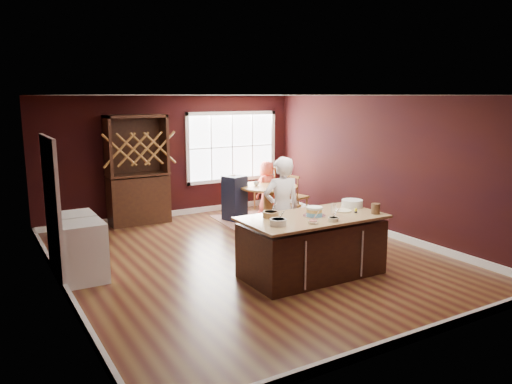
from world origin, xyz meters
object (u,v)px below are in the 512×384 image
washer (83,252)px  chair_north (264,188)px  kitchen_island (312,247)px  chair_east (298,195)px  hutch (138,170)px  dryer (75,241)px  seated_woman (267,187)px  high_chair (235,197)px  toddler (231,184)px  chair_south (288,204)px  dining_table (268,195)px  baker (282,210)px  layer_cake (314,211)px

washer → chair_north: bearing=29.5°
kitchen_island → chair_north: size_ratio=2.06×
chair_east → hutch: bearing=56.7°
hutch → dryer: bearing=-127.4°
chair_north → seated_woman: seated_woman is taller
chair_north → high_chair: 1.21m
kitchen_island → toddler: (0.54, 3.68, 0.37)m
washer → dryer: size_ratio=1.00×
chair_south → washer: 4.46m
dining_table → hutch: size_ratio=0.56×
toddler → dining_table: bearing=-25.0°
baker → washer: size_ratio=1.95×
layer_cake → high_chair: 3.71m
kitchen_island → hutch: hutch is taller
dining_table → baker: baker is taller
baker → chair_east: size_ratio=1.82×
high_chair → washer: (-3.65, -2.15, -0.07)m
seated_woman → layer_cake: bearing=45.7°
kitchen_island → layer_cake: 0.55m
baker → chair_south: 2.22m
dining_table → dryer: 4.50m
chair_south → hutch: (-2.57, 1.87, 0.66)m
chair_north → washer: chair_north is taller
baker → washer: (-3.01, 0.68, -0.42)m
kitchen_island → chair_east: 3.87m
kitchen_island → layer_cake: bearing=-2.8°
dining_table → high_chair: (-0.68, 0.30, -0.02)m
layer_cake → toddler: 3.72m
chair_south → toddler: bearing=104.5°
chair_north → dryer: 5.16m
washer → seated_woman: bearing=26.9°
kitchen_island → dryer: (-3.04, 2.11, 0.01)m
kitchen_island → baker: baker is taller
toddler → seated_woman: bearing=7.1°
washer → chair_south: bearing=13.9°
baker → toddler: (0.57, 2.88, -0.06)m
dining_table → layer_cake: (-1.26, -3.33, 0.46)m
chair_east → washer: (-5.09, -1.81, -0.03)m
baker → toddler: baker is taller
seated_woman → dryer: seated_woman is taller
layer_cake → washer: (-3.07, 1.48, -0.54)m
toddler → dryer: size_ratio=0.29×
baker → layer_cake: (0.06, -0.80, 0.12)m
kitchen_island → hutch: bearing=106.2°
chair_north → dining_table: bearing=52.9°
chair_north → high_chair: (-1.09, -0.53, -0.01)m
chair_south → hutch: hutch is taller
toddler → washer: 4.22m
kitchen_island → chair_north: (1.70, 4.16, 0.09)m
chair_north → toddler: (-1.16, -0.48, 0.29)m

